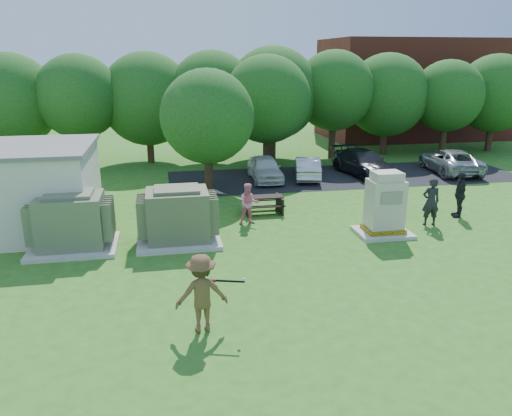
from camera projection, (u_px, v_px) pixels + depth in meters
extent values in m
plane|color=#2D6619|center=(281.00, 289.00, 14.68)|extent=(120.00, 120.00, 0.00)
cube|color=maroon|center=(415.00, 89.00, 42.11)|extent=(15.00, 8.00, 8.00)
cube|color=#232326|center=(345.00, 176.00, 28.62)|extent=(20.00, 6.00, 0.01)
cube|color=beige|center=(74.00, 247.00, 17.74)|extent=(3.00, 2.40, 0.15)
cube|color=#5F6C4D|center=(71.00, 221.00, 17.46)|extent=(2.20, 1.80, 1.80)
cube|color=#5F6C4D|center=(68.00, 194.00, 17.18)|extent=(1.60, 1.30, 0.12)
cube|color=#5F6C4D|center=(33.00, 222.00, 17.23)|extent=(0.32, 1.50, 1.35)
cube|color=#5F6C4D|center=(109.00, 218.00, 17.68)|extent=(0.32, 1.50, 1.35)
cube|color=beige|center=(179.00, 240.00, 18.40)|extent=(3.00, 2.40, 0.15)
cube|color=#586143|center=(178.00, 215.00, 18.12)|extent=(2.20, 1.80, 1.80)
cube|color=#586143|center=(177.00, 189.00, 17.84)|extent=(1.60, 1.30, 0.12)
cube|color=#586143|center=(142.00, 216.00, 17.88)|extent=(0.32, 1.50, 1.35)
cube|color=#586143|center=(213.00, 212.00, 18.33)|extent=(0.32, 1.50, 1.35)
cube|color=beige|center=(383.00, 233.00, 19.20)|extent=(2.02, 1.65, 0.14)
cube|color=yellow|center=(383.00, 229.00, 19.15)|extent=(1.42, 1.15, 0.17)
cube|color=beige|center=(385.00, 204.00, 18.86)|extent=(1.29, 1.01, 1.84)
cube|color=beige|center=(387.00, 176.00, 18.55)|extent=(1.06, 0.83, 0.32)
cube|color=gray|center=(392.00, 198.00, 18.26)|extent=(0.83, 0.04, 0.46)
cube|color=black|center=(263.00, 197.00, 21.70)|extent=(1.74, 0.68, 0.06)
cube|color=black|center=(261.00, 200.00, 22.28)|extent=(1.74, 0.24, 0.05)
cube|color=black|center=(265.00, 207.00, 21.28)|extent=(1.74, 0.24, 0.05)
cube|color=black|center=(246.00, 206.00, 21.67)|extent=(0.08, 1.30, 0.71)
cube|color=black|center=(280.00, 204.00, 21.94)|extent=(0.08, 1.30, 0.71)
imported|color=brown|center=(202.00, 293.00, 12.18)|extent=(1.34, 0.82, 2.01)
imported|color=black|center=(431.00, 202.00, 19.98)|extent=(0.76, 0.54, 1.96)
imported|color=pink|center=(249.00, 204.00, 20.17)|extent=(0.85, 0.67, 1.70)
imported|color=black|center=(460.00, 194.00, 21.08)|extent=(0.82, 1.24, 1.96)
imported|color=silver|center=(265.00, 168.00, 27.49)|extent=(1.70, 4.01, 1.35)
imported|color=silver|center=(307.00, 168.00, 27.87)|extent=(2.13, 4.00, 1.25)
imported|color=black|center=(364.00, 163.00, 28.73)|extent=(2.77, 5.21, 1.44)
imported|color=#A6A6AA|center=(450.00, 161.00, 29.37)|extent=(2.86, 5.22, 1.39)
cylinder|color=black|center=(228.00, 281.00, 12.12)|extent=(0.83, 0.30, 0.06)
cylinder|color=maroon|center=(211.00, 281.00, 12.13)|extent=(0.23, 0.12, 0.06)
sphere|color=white|center=(244.00, 279.00, 12.27)|extent=(0.09, 0.09, 0.09)
cylinder|color=#47301E|center=(17.00, 148.00, 30.46)|extent=(0.44, 0.44, 2.40)
sphere|color=#235B1C|center=(10.00, 101.00, 29.63)|extent=(5.60, 5.60, 5.60)
cylinder|color=#47301E|center=(83.00, 145.00, 30.55)|extent=(0.44, 0.44, 2.80)
sphere|color=#235B1C|center=(78.00, 97.00, 29.71)|extent=(5.00, 5.00, 5.00)
cylinder|color=#47301E|center=(150.00, 145.00, 32.08)|extent=(0.44, 0.44, 2.30)
sphere|color=#235B1C|center=(147.00, 99.00, 31.24)|extent=(5.80, 5.80, 5.80)
cylinder|color=#47301E|center=(214.00, 142.00, 31.88)|extent=(0.44, 0.44, 2.70)
sphere|color=#235B1C|center=(212.00, 95.00, 31.02)|extent=(5.40, 5.40, 5.40)
cylinder|color=#47301E|center=(273.00, 140.00, 33.18)|extent=(0.44, 0.44, 2.50)
sphere|color=#235B1C|center=(273.00, 93.00, 32.30)|extent=(6.00, 6.00, 6.00)
cylinder|color=#47301E|center=(332.00, 136.00, 33.46)|extent=(0.44, 0.44, 2.90)
sphere|color=#235B1C|center=(334.00, 91.00, 32.59)|extent=(5.20, 5.20, 5.20)
cylinder|color=#47301E|center=(384.00, 137.00, 34.80)|extent=(0.44, 0.44, 2.40)
sphere|color=#235B1C|center=(387.00, 95.00, 33.97)|extent=(5.60, 5.60, 5.60)
cylinder|color=#47301E|center=(443.00, 136.00, 34.63)|extent=(0.44, 0.44, 2.60)
sphere|color=#235B1C|center=(448.00, 96.00, 33.84)|extent=(4.80, 4.80, 4.80)
cylinder|color=#47301E|center=(489.00, 134.00, 35.92)|extent=(0.44, 0.44, 2.50)
sphere|color=#235B1C|center=(495.00, 93.00, 35.09)|extent=(5.40, 5.40, 5.40)
cylinder|color=#47301E|center=(209.00, 168.00, 24.98)|extent=(0.44, 0.44, 2.40)
sphere|color=#235B1C|center=(207.00, 117.00, 24.23)|extent=(4.60, 4.60, 4.60)
cylinder|color=#47301E|center=(266.00, 147.00, 30.36)|extent=(0.44, 0.44, 2.60)
sphere|color=#235B1C|center=(267.00, 99.00, 29.53)|extent=(5.20, 5.20, 5.20)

